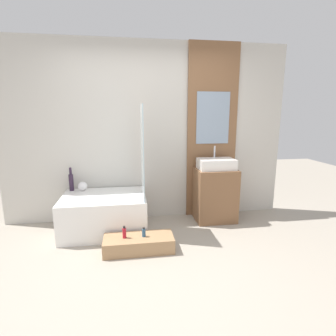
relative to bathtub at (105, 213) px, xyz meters
name	(u,v)px	position (x,y,z in m)	size (l,w,h in m)	color
ground_plane	(161,276)	(0.63, -1.13, -0.25)	(12.00, 12.00, 0.00)	#A39989
wall_tiled_back	(147,133)	(0.63, 0.45, 1.05)	(4.20, 0.06, 2.60)	beige
wall_wood_accent	(212,132)	(1.61, 0.40, 1.06)	(0.77, 0.04, 2.60)	brown
bathtub	(105,213)	(0.00, 0.00, 0.00)	(1.11, 0.80, 0.51)	white
glass_shower_screen	(142,152)	(0.52, -0.12, 0.85)	(0.01, 0.52, 1.20)	silver
wooden_step_bench	(139,244)	(0.43, -0.60, -0.17)	(0.82, 0.33, 0.17)	#A87F56
vanity_cabinet	(215,195)	(1.61, 0.15, 0.14)	(0.59, 0.45, 0.79)	brown
sink	(216,164)	(1.61, 0.15, 0.61)	(0.52, 0.34, 0.33)	white
vase_tall_dark	(71,181)	(-0.47, 0.32, 0.39)	(0.06, 0.06, 0.34)	#2D1E33
vase_round_light	(83,186)	(-0.32, 0.28, 0.32)	(0.13, 0.13, 0.13)	white
bottle_soap_primary	(124,233)	(0.27, -0.60, -0.02)	(0.04, 0.04, 0.14)	#B21928
bottle_soap_secondary	(144,233)	(0.50, -0.60, -0.03)	(0.04, 0.04, 0.11)	#2D567A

